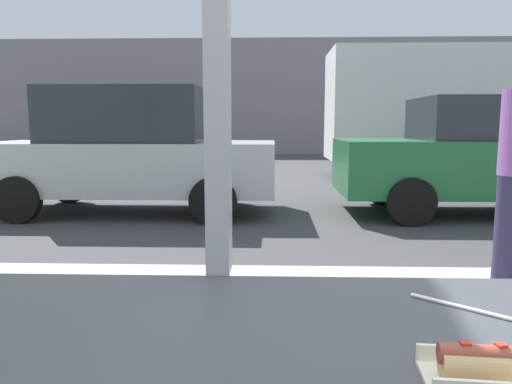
% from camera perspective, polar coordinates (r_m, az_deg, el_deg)
% --- Properties ---
extents(ground_plane, '(60.00, 60.00, 0.00)m').
position_cam_1_polar(ground_plane, '(9.05, 1.19, -0.51)').
color(ground_plane, '#424244').
extents(sidewalk_strip, '(16.00, 2.80, 0.16)m').
position_cam_1_polar(sidewalk_strip, '(2.84, -0.60, -18.22)').
color(sidewalk_strip, '#B2ADA3').
rests_on(sidewalk_strip, ground).
extents(building_facade_far, '(28.00, 1.20, 5.08)m').
position_cam_1_polar(building_facade_far, '(22.53, 1.67, 11.03)').
color(building_facade_far, gray).
rests_on(building_facade_far, ground).
extents(loose_straw, '(0.15, 0.13, 0.01)m').
position_cam_1_polar(loose_straw, '(0.93, 23.21, -12.36)').
color(loose_straw, white).
rests_on(loose_straw, window_counter).
extents(parked_car_silver, '(4.30, 1.91, 1.86)m').
position_cam_1_polar(parked_car_silver, '(7.56, -14.50, 4.62)').
color(parked_car_silver, '#BCBCC1').
rests_on(parked_car_silver, ground).
extents(parked_car_green, '(4.39, 1.92, 1.72)m').
position_cam_1_polar(parked_car_green, '(7.94, 25.89, 3.87)').
color(parked_car_green, '#236B38').
rests_on(parked_car_green, ground).
extents(box_truck, '(6.64, 2.44, 3.16)m').
position_cam_1_polar(box_truck, '(13.29, 22.27, 8.93)').
color(box_truck, silver).
rests_on(box_truck, ground).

